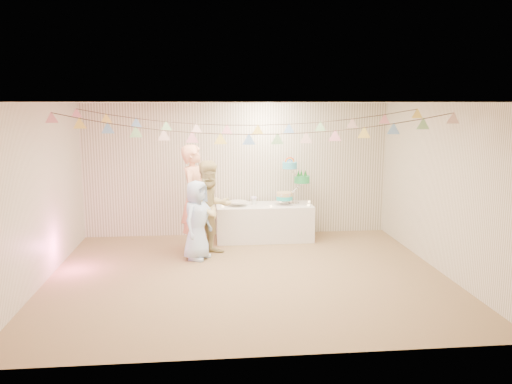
{
  "coord_description": "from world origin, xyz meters",
  "views": [
    {
      "loc": [
        -0.59,
        -7.26,
        2.58
      ],
      "look_at": [
        0.2,
        0.8,
        1.15
      ],
      "focal_mm": 35.0,
      "sensor_mm": 36.0,
      "label": 1
    }
  ],
  "objects": [
    {
      "name": "table",
      "position": [
        0.48,
        2.01,
        0.34
      ],
      "size": [
        1.82,
        0.73,
        0.68
      ],
      "primitive_type": "cube",
      "color": "silver",
      "rests_on": "floor"
    },
    {
      "name": "person_adult_b",
      "position": [
        -0.54,
        1.13,
        0.82
      ],
      "size": [
        1.01,
        0.95,
        1.64
      ],
      "primitive_type": "imported",
      "rotation": [
        0.0,
        0.0,
        0.55
      ],
      "color": "tan",
      "rests_on": "floor"
    },
    {
      "name": "posy",
      "position": [
        0.28,
        2.06,
        0.83
      ],
      "size": [
        0.14,
        0.14,
        0.16
      ],
      "primitive_type": null,
      "color": "white",
      "rests_on": "table"
    },
    {
      "name": "front_wall",
      "position": [
        0.0,
        -2.5,
        1.3
      ],
      "size": [
        6.0,
        6.0,
        0.0
      ],
      "primitive_type": "plane",
      "color": "silver",
      "rests_on": "ground"
    },
    {
      "name": "cake_stand",
      "position": [
        1.03,
        2.06,
        1.17
      ],
      "size": [
        0.75,
        0.44,
        0.84
      ],
      "primitive_type": null,
      "color": "silver",
      "rests_on": "table"
    },
    {
      "name": "right_wall",
      "position": [
        3.0,
        0.0,
        1.3
      ],
      "size": [
        5.0,
        5.0,
        0.0
      ],
      "primitive_type": "plane",
      "color": "silver",
      "rests_on": "ground"
    },
    {
      "name": "cake_top_tier",
      "position": [
        0.97,
        2.03,
        1.38
      ],
      "size": [
        0.25,
        0.25,
        0.19
      ],
      "primitive_type": null,
      "color": "#3EA9C4",
      "rests_on": "cake_stand"
    },
    {
      "name": "tealight_1",
      "position": [
        0.13,
        2.19,
        0.7
      ],
      "size": [
        0.04,
        0.04,
        0.03
      ],
      "primitive_type": "cylinder",
      "color": "#FFD88C",
      "rests_on": "table"
    },
    {
      "name": "tealight_0",
      "position": [
        -0.32,
        1.86,
        0.7
      ],
      "size": [
        0.04,
        0.04,
        0.03
      ],
      "primitive_type": "cylinder",
      "color": "#FFD88C",
      "rests_on": "table"
    },
    {
      "name": "bunting_front",
      "position": [
        0.0,
        -0.2,
        2.32
      ],
      "size": [
        5.6,
        0.9,
        0.36
      ],
      "primitive_type": null,
      "color": "#72A5E5",
      "rests_on": "ceiling"
    },
    {
      "name": "person_adult_a",
      "position": [
        -0.82,
        1.46,
        0.94
      ],
      "size": [
        0.66,
        0.8,
        1.89
      ],
      "primitive_type": "imported",
      "rotation": [
        0.0,
        0.0,
        1.23
      ],
      "color": "#FBAC83",
      "rests_on": "floor"
    },
    {
      "name": "tealight_3",
      "position": [
        0.83,
        2.23,
        0.7
      ],
      "size": [
        0.04,
        0.04,
        0.03
      ],
      "primitive_type": "cylinder",
      "color": "#FFD88C",
      "rests_on": "table"
    },
    {
      "name": "tealight_2",
      "position": [
        0.58,
        1.79,
        0.7
      ],
      "size": [
        0.04,
        0.04,
        0.03
      ],
      "primitive_type": "cylinder",
      "color": "#FFD88C",
      "rests_on": "table"
    },
    {
      "name": "ceiling",
      "position": [
        0.0,
        0.0,
        2.6
      ],
      "size": [
        6.0,
        6.0,
        0.0
      ],
      "primitive_type": "plane",
      "color": "white",
      "rests_on": "ground"
    },
    {
      "name": "tealight_4",
      "position": [
        1.3,
        1.83,
        0.7
      ],
      "size": [
        0.04,
        0.04,
        0.03
      ],
      "primitive_type": "cylinder",
      "color": "#FFD88C",
      "rests_on": "table"
    },
    {
      "name": "tealight_5",
      "position": [
        1.38,
        2.16,
        0.7
      ],
      "size": [
        0.04,
        0.04,
        0.03
      ],
      "primitive_type": "cylinder",
      "color": "#FFD88C",
      "rests_on": "table"
    },
    {
      "name": "platter",
      "position": [
        -0.03,
        1.96,
        0.76
      ],
      "size": [
        0.38,
        0.38,
        0.02
      ],
      "primitive_type": "cylinder",
      "color": "white",
      "rests_on": "table"
    },
    {
      "name": "cake_bottom",
      "position": [
        0.88,
        2.0,
        0.84
      ],
      "size": [
        0.31,
        0.31,
        0.15
      ],
      "primitive_type": null,
      "color": "#28BCB4",
      "rests_on": "cake_stand"
    },
    {
      "name": "cake_middle",
      "position": [
        1.21,
        2.15,
        1.11
      ],
      "size": [
        0.27,
        0.27,
        0.22
      ],
      "primitive_type": null,
      "color": "green",
      "rests_on": "cake_stand"
    },
    {
      "name": "person_child",
      "position": [
        -0.78,
        0.92,
        0.67
      ],
      "size": [
        0.7,
        0.78,
        1.34
      ],
      "primitive_type": "imported",
      "rotation": [
        0.0,
        0.0,
        1.05
      ],
      "color": "#B4D3FF",
      "rests_on": "floor"
    },
    {
      "name": "bunting_back",
      "position": [
        0.0,
        1.1,
        2.35
      ],
      "size": [
        5.6,
        1.1,
        0.4
      ],
      "primitive_type": null,
      "color": "pink",
      "rests_on": "ceiling"
    },
    {
      "name": "left_wall",
      "position": [
        -3.0,
        0.0,
        1.3
      ],
      "size": [
        5.0,
        5.0,
        0.0
      ],
      "primitive_type": "plane",
      "color": "silver",
      "rests_on": "ground"
    },
    {
      "name": "floor",
      "position": [
        0.0,
        0.0,
        0.0
      ],
      "size": [
        6.0,
        6.0,
        0.0
      ],
      "primitive_type": "plane",
      "color": "#7D6243",
      "rests_on": "ground"
    },
    {
      "name": "back_wall",
      "position": [
        0.0,
        2.5,
        1.3
      ],
      "size": [
        6.0,
        6.0,
        0.0
      ],
      "primitive_type": "plane",
      "color": "silver",
      "rests_on": "ground"
    }
  ]
}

